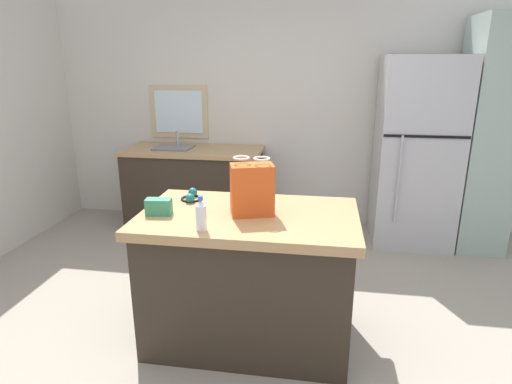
% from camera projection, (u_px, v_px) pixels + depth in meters
% --- Properties ---
extents(ground, '(6.56, 6.56, 0.00)m').
position_uv_depth(ground, '(258.00, 350.00, 2.80)').
color(ground, '#9E9384').
extents(back_wall, '(5.47, 0.13, 2.50)m').
position_uv_depth(back_wall, '(290.00, 114.00, 4.80)').
color(back_wall, silver).
rests_on(back_wall, ground).
extents(kitchen_island, '(1.37, 0.86, 0.90)m').
position_uv_depth(kitchen_island, '(249.00, 276.00, 2.82)').
color(kitchen_island, '#33281E').
rests_on(kitchen_island, ground).
extents(refrigerator, '(0.77, 0.76, 1.88)m').
position_uv_depth(refrigerator, '(416.00, 153.00, 4.28)').
color(refrigerator, '#B7B7BC').
rests_on(refrigerator, ground).
extents(tall_cabinet, '(0.45, 0.68, 2.23)m').
position_uv_depth(tall_cabinet, '(486.00, 137.00, 4.13)').
color(tall_cabinet, '#9EB2A8').
rests_on(tall_cabinet, ground).
extents(sink_counter, '(1.50, 0.69, 1.09)m').
position_uv_depth(sink_counter, '(194.00, 187.00, 4.80)').
color(sink_counter, '#33281E').
rests_on(sink_counter, ground).
extents(shopping_bag, '(0.29, 0.23, 0.37)m').
position_uv_depth(shopping_bag, '(252.00, 189.00, 2.63)').
color(shopping_bag, '#DB511E').
rests_on(shopping_bag, kitchen_island).
extents(small_box, '(0.17, 0.10, 0.10)m').
position_uv_depth(small_box, '(159.00, 207.00, 2.66)').
color(small_box, '#388E66').
rests_on(small_box, kitchen_island).
extents(bottle, '(0.06, 0.06, 0.20)m').
position_uv_depth(bottle, '(201.00, 215.00, 2.39)').
color(bottle, white).
rests_on(bottle, kitchen_island).
extents(ear_defenders, '(0.17, 0.20, 0.06)m').
position_uv_depth(ear_defenders, '(191.00, 196.00, 2.96)').
color(ear_defenders, black).
rests_on(ear_defenders, kitchen_island).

